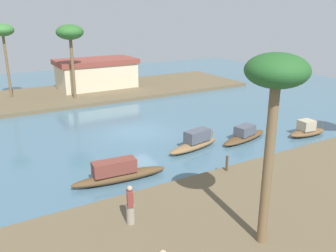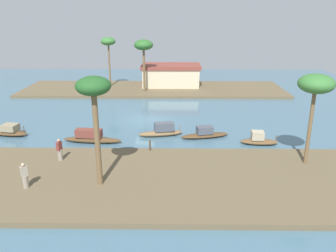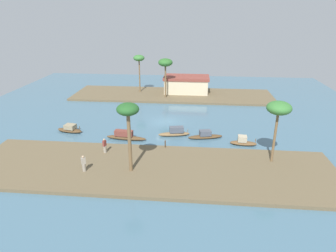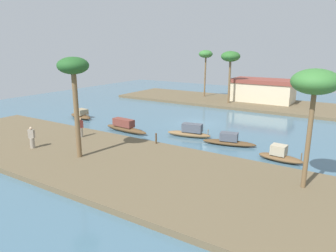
# 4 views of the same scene
# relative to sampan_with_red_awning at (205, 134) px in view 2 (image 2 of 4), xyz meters

# --- Properties ---
(river_water) EXTENTS (66.33, 66.33, 0.00)m
(river_water) POSITION_rel_sampan_with_red_awning_xyz_m (-5.82, 5.46, -0.37)
(river_water) COLOR #476B7F
(river_water) RESTS_ON ground
(riverbank_left) EXTENTS (38.09, 10.38, 0.36)m
(riverbank_left) POSITION_rel_sampan_with_red_awning_xyz_m (-5.82, -8.66, -0.19)
(riverbank_left) COLOR brown
(riverbank_left) RESTS_ON ground
(riverbank_right) EXTENTS (38.09, 10.38, 0.36)m
(riverbank_right) POSITION_rel_sampan_with_red_awning_xyz_m (-5.82, 19.58, -0.19)
(riverbank_right) COLOR brown
(riverbank_right) RESTS_ON ground
(sampan_with_red_awning) EXTENTS (4.64, 2.04, 1.09)m
(sampan_with_red_awning) POSITION_rel_sampan_with_red_awning_xyz_m (0.00, 0.00, 0.00)
(sampan_with_red_awning) COLOR brown
(sampan_with_red_awning) RESTS_ON river_water
(sampan_midstream) EXTENTS (5.31, 1.31, 1.26)m
(sampan_midstream) POSITION_rel_sampan_with_red_awning_xyz_m (-10.21, -1.42, 0.12)
(sampan_midstream) COLOR brown
(sampan_midstream) RESTS_ON river_water
(sampan_upstream_small) EXTENTS (4.26, 1.71, 1.27)m
(sampan_upstream_small) POSITION_rel_sampan_with_red_awning_xyz_m (-3.98, 0.40, 0.12)
(sampan_upstream_small) COLOR brown
(sampan_upstream_small) RESTS_ON river_water
(sampan_near_left_bank) EXTENTS (3.30, 1.32, 1.20)m
(sampan_near_left_bank) POSITION_rel_sampan_with_red_awning_xyz_m (4.58, -1.59, 0.04)
(sampan_near_left_bank) COLOR brown
(sampan_near_left_bank) RESTS_ON river_water
(sampan_downstream_large) EXTENTS (3.77, 1.82, 1.12)m
(sampan_downstream_large) POSITION_rel_sampan_with_red_awning_xyz_m (-18.33, 0.30, 0.05)
(sampan_downstream_large) COLOR brown
(sampan_downstream_large) RESTS_ON river_water
(person_on_near_bank) EXTENTS (0.45, 0.49, 1.71)m
(person_on_near_bank) POSITION_rel_sampan_with_red_awning_xyz_m (-11.52, -5.86, 0.76)
(person_on_near_bank) COLOR gray
(person_on_near_bank) RESTS_ON riverbank_left
(person_by_mooring) EXTENTS (0.52, 0.47, 1.73)m
(person_by_mooring) POSITION_rel_sampan_with_red_awning_xyz_m (-12.39, -10.08, 0.78)
(person_by_mooring) COLOR gray
(person_by_mooring) RESTS_ON riverbank_left
(mooring_post) EXTENTS (0.14, 0.14, 0.87)m
(mooring_post) POSITION_rel_sampan_with_red_awning_xyz_m (-4.83, -3.89, 0.43)
(mooring_post) COLOR #4C3823
(mooring_post) RESTS_ON riverbank_left
(palm_tree_left_near) EXTENTS (2.14, 2.14, 7.12)m
(palm_tree_left_near) POSITION_rel_sampan_with_red_awning_xyz_m (-7.73, -9.49, 6.10)
(palm_tree_left_near) COLOR brown
(palm_tree_left_near) RESTS_ON riverbank_left
(palm_tree_left_far) EXTENTS (2.50, 2.50, 6.69)m
(palm_tree_left_far) POSITION_rel_sampan_with_red_awning_xyz_m (6.92, -6.10, 5.85)
(palm_tree_left_far) COLOR brown
(palm_tree_left_far) RESTS_ON riverbank_left
(palm_tree_right_tall) EXTENTS (2.15, 2.15, 7.20)m
(palm_tree_right_tall) POSITION_rel_sampan_with_red_awning_xyz_m (-12.45, 20.88, 6.37)
(palm_tree_right_tall) COLOR brown
(palm_tree_right_tall) RESTS_ON riverbank_right
(palm_tree_right_short) EXTENTS (2.60, 2.60, 7.15)m
(palm_tree_right_short) POSITION_rel_sampan_with_red_awning_xyz_m (-6.96, 17.30, 6.24)
(palm_tree_right_short) COLOR brown
(palm_tree_right_short) RESTS_ON riverbank_right
(riverside_building) EXTENTS (8.81, 4.83, 3.21)m
(riverside_building) POSITION_rel_sampan_with_red_awning_xyz_m (-3.26, 21.13, 1.63)
(riverside_building) COLOR beige
(riverside_building) RESTS_ON riverbank_right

